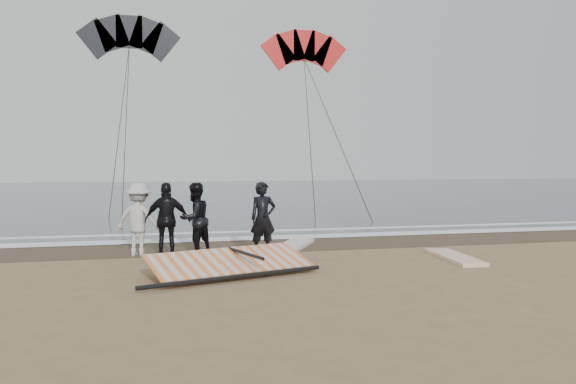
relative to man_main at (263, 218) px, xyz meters
name	(u,v)px	position (x,y,z in m)	size (l,w,h in m)	color
ground	(304,276)	(0.32, -2.90, -0.94)	(120.00, 120.00, 0.00)	#8C704C
sea	(195,193)	(0.32, 30.10, -0.92)	(120.00, 54.00, 0.02)	#233838
wet_sand	(263,245)	(0.32, 1.60, -0.93)	(120.00, 2.80, 0.01)	#4C3D2B
foam_near	(255,238)	(0.32, 3.00, -0.91)	(120.00, 0.90, 0.01)	white
foam_far	(246,231)	(0.32, 4.70, -0.91)	(120.00, 0.45, 0.01)	white
man_main	(263,218)	(0.00, 0.00, 0.00)	(0.68, 0.45, 1.87)	black
board_white	(454,257)	(4.46, -1.72, -0.89)	(0.64, 2.28, 0.09)	white
board_cream	(292,246)	(1.00, 0.93, -0.88)	(0.67, 2.53, 0.11)	silver
trio_cluster	(164,219)	(-2.47, 0.43, -0.01)	(2.66, 1.20, 1.87)	black
sail_rig	(226,265)	(-1.23, -2.25, -0.74)	(3.79, 2.64, 0.49)	black
kite_red	(304,53)	(6.86, 21.60, 8.53)	(6.19, 7.77, 17.88)	red
kite_dark	(129,41)	(-4.15, 22.39, 8.97)	(6.88, 7.15, 17.04)	black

